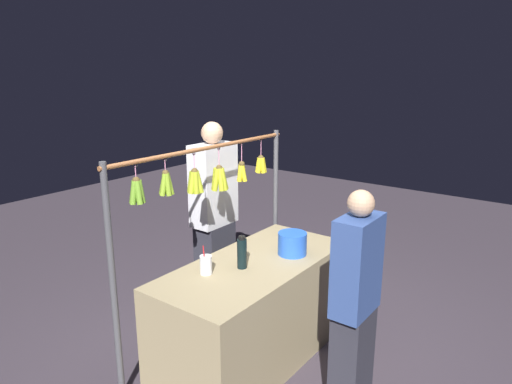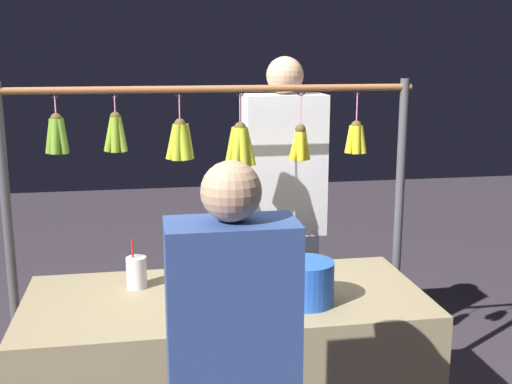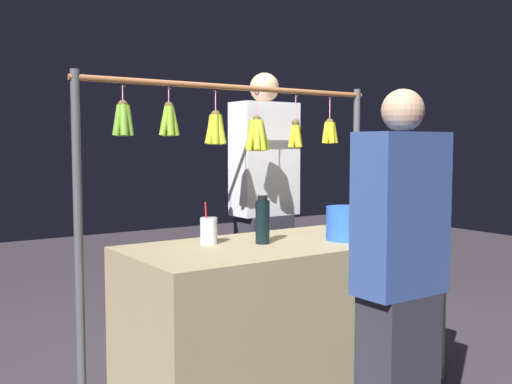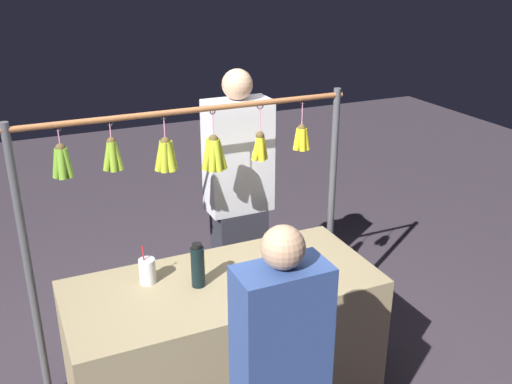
% 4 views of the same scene
% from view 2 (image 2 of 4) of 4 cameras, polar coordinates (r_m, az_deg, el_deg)
% --- Properties ---
extents(market_counter, '(1.66, 0.75, 0.80)m').
position_cam_2_polar(market_counter, '(2.90, -2.61, -16.48)').
color(market_counter, tan).
rests_on(market_counter, ground).
extents(display_rack, '(1.93, 0.14, 1.67)m').
position_cam_2_polar(display_rack, '(3.04, -4.02, 1.24)').
color(display_rack, '#4C4C51').
rests_on(display_rack, ground).
extents(water_bottle, '(0.07, 0.07, 0.25)m').
position_cam_2_polar(water_bottle, '(2.69, -5.55, -6.79)').
color(water_bottle, black).
rests_on(water_bottle, market_counter).
extents(blue_bucket, '(0.23, 0.23, 0.18)m').
position_cam_2_polar(blue_bucket, '(2.62, 4.42, -7.96)').
color(blue_bucket, blue).
rests_on(blue_bucket, market_counter).
extents(drink_cup, '(0.09, 0.09, 0.21)m').
position_cam_2_polar(drink_cup, '(2.84, -10.49, -6.98)').
color(drink_cup, silver).
rests_on(drink_cup, market_counter).
extents(vendor_person, '(0.42, 0.23, 1.77)m').
position_cam_2_polar(vendor_person, '(3.50, 2.44, -2.98)').
color(vendor_person, '#2D2D38').
rests_on(vendor_person, ground).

